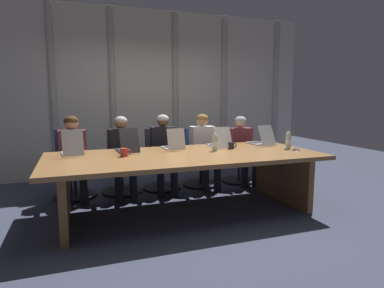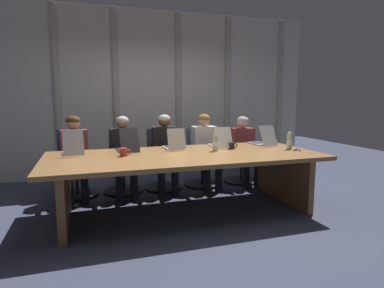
% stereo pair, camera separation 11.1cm
% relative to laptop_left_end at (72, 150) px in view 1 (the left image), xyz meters
% --- Properties ---
extents(ground_plane, '(12.93, 12.93, 0.00)m').
position_rel_laptop_left_end_xyz_m(ground_plane, '(1.32, -0.40, -0.80)').
color(ground_plane, '#383D51').
extents(conference_table, '(3.35, 1.45, 0.74)m').
position_rel_laptop_left_end_xyz_m(conference_table, '(1.32, -0.40, -0.22)').
color(conference_table, olive).
rests_on(conference_table, ground_plane).
extents(curtain_backdrop, '(6.47, 0.17, 3.03)m').
position_rel_laptop_left_end_xyz_m(curtain_backdrop, '(1.32, 1.93, 0.71)').
color(curtain_backdrop, beige).
rests_on(curtain_backdrop, ground_plane).
extents(laptop_left_end, '(0.27, 0.47, 0.32)m').
position_rel_laptop_left_end_xyz_m(laptop_left_end, '(0.00, 0.00, 0.00)').
color(laptop_left_end, '#A8ADB7').
rests_on(laptop_left_end, conference_table).
extents(laptop_left_mid, '(0.26, 0.50, 0.32)m').
position_rel_laptop_left_end_xyz_m(laptop_left_mid, '(0.67, 0.01, -0.00)').
color(laptop_left_mid, '#2D2D33').
rests_on(laptop_left_mid, conference_table).
extents(laptop_center, '(0.24, 0.39, 0.29)m').
position_rel_laptop_left_end_xyz_m(laptop_center, '(1.29, 0.03, -0.00)').
color(laptop_center, beige).
rests_on(laptop_center, conference_table).
extents(laptop_right_mid, '(0.28, 0.49, 0.29)m').
position_rel_laptop_left_end_xyz_m(laptop_right_mid, '(1.96, 0.01, -0.00)').
color(laptop_right_mid, beige).
rests_on(laptop_right_mid, conference_table).
extents(laptop_right_end, '(0.26, 0.49, 0.30)m').
position_rel_laptop_left_end_xyz_m(laptop_right_end, '(2.64, 0.01, -0.00)').
color(laptop_right_end, '#A8ADB7').
rests_on(laptop_right_end, conference_table).
extents(office_chair_left_end, '(0.60, 0.61, 0.97)m').
position_rel_laptop_left_end_xyz_m(office_chair_left_end, '(-0.00, 0.75, -0.44)').
color(office_chair_left_end, navy).
rests_on(office_chair_left_end, ground_plane).
extents(office_chair_left_mid, '(0.60, 0.61, 0.94)m').
position_rel_laptop_left_end_xyz_m(office_chair_left_mid, '(0.68, 0.75, -0.45)').
color(office_chair_left_mid, '#2D2D38').
rests_on(office_chair_left_mid, ground_plane).
extents(office_chair_center, '(0.60, 0.60, 0.94)m').
position_rel_laptop_left_end_xyz_m(office_chair_center, '(1.30, 0.75, -0.45)').
color(office_chair_center, '#2D2D38').
rests_on(office_chair_center, ground_plane).
extents(office_chair_right_mid, '(0.60, 0.60, 0.92)m').
position_rel_laptop_left_end_xyz_m(office_chair_right_mid, '(1.96, 0.75, -0.45)').
color(office_chair_right_mid, navy).
rests_on(office_chair_right_mid, ground_plane).
extents(office_chair_right_end, '(0.60, 0.61, 0.92)m').
position_rel_laptop_left_end_xyz_m(office_chair_right_end, '(2.67, 0.75, -0.45)').
color(office_chair_right_end, '#511E19').
rests_on(office_chair_right_end, ground_plane).
extents(person_left_end, '(0.40, 0.56, 1.18)m').
position_rel_laptop_left_end_xyz_m(person_left_end, '(0.00, 0.59, -0.13)').
color(person_left_end, brown).
rests_on(person_left_end, ground_plane).
extents(person_left_mid, '(0.36, 0.55, 1.16)m').
position_rel_laptop_left_end_xyz_m(person_left_mid, '(0.68, 0.59, -0.14)').
color(person_left_mid, black).
rests_on(person_left_mid, ground_plane).
extents(person_center, '(0.41, 0.57, 1.18)m').
position_rel_laptop_left_end_xyz_m(person_center, '(1.31, 0.59, -0.13)').
color(person_center, black).
rests_on(person_center, ground_plane).
extents(person_right_mid, '(0.39, 0.55, 1.18)m').
position_rel_laptop_left_end_xyz_m(person_right_mid, '(1.97, 0.59, -0.13)').
color(person_right_mid, silver).
rests_on(person_right_mid, ground_plane).
extents(person_right_end, '(0.39, 0.55, 1.13)m').
position_rel_laptop_left_end_xyz_m(person_right_end, '(2.65, 0.59, -0.16)').
color(person_right_end, brown).
rests_on(person_right_end, ground_plane).
extents(water_bottle_primary, '(0.07, 0.07, 0.22)m').
position_rel_laptop_left_end_xyz_m(water_bottle_primary, '(1.77, -0.29, 0.04)').
color(water_bottle_primary, '#ADD1B2').
rests_on(water_bottle_primary, conference_table).
extents(water_bottle_secondary, '(0.07, 0.07, 0.24)m').
position_rel_laptop_left_end_xyz_m(water_bottle_secondary, '(2.79, -0.46, 0.05)').
color(water_bottle_secondary, '#ADD1B2').
rests_on(water_bottle_secondary, conference_table).
extents(coffee_mug_near, '(0.13, 0.08, 0.09)m').
position_rel_laptop_left_end_xyz_m(coffee_mug_near, '(2.05, -0.21, -0.02)').
color(coffee_mug_near, black).
rests_on(coffee_mug_near, conference_table).
extents(coffee_mug_far, '(0.13, 0.09, 0.10)m').
position_rel_laptop_left_end_xyz_m(coffee_mug_far, '(0.58, -0.31, -0.01)').
color(coffee_mug_far, '#B2332D').
rests_on(coffee_mug_far, conference_table).
extents(conference_mic_left_side, '(0.11, 0.11, 0.03)m').
position_rel_laptop_left_end_xyz_m(conference_mic_left_side, '(2.80, -0.63, -0.04)').
color(conference_mic_left_side, black).
rests_on(conference_mic_left_side, conference_table).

